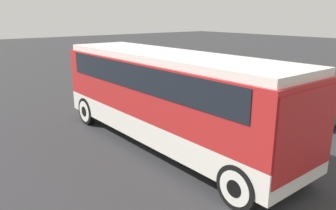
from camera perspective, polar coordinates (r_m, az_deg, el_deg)
ground_plane at (r=11.67m, az=0.00°, el=-6.91°), size 120.00×120.00×0.00m
tour_bus at (r=11.00m, az=0.31°, el=2.39°), size 10.01×2.68×3.23m
parked_car_near at (r=19.90m, az=7.09°, el=4.56°), size 4.32×1.87×1.44m
parked_car_far at (r=15.68m, az=20.15°, el=0.65°), size 4.63×1.80×1.37m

